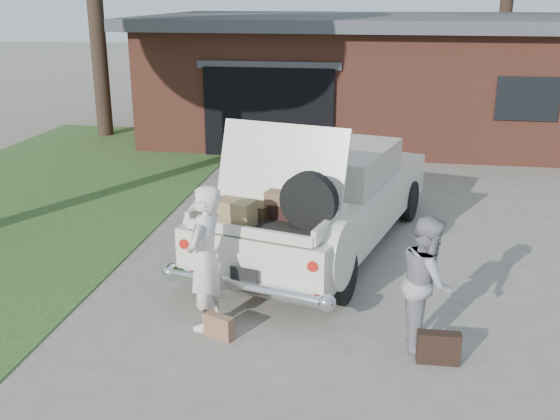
# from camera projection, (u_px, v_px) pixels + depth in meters

# --- Properties ---
(ground) EXTENTS (90.00, 90.00, 0.00)m
(ground) POSITION_uv_depth(u_px,v_px,m) (273.00, 303.00, 8.62)
(ground) COLOR gray
(ground) RESTS_ON ground
(grass_strip) EXTENTS (6.00, 16.00, 0.02)m
(grass_strip) POSITION_uv_depth(u_px,v_px,m) (12.00, 210.00, 12.27)
(grass_strip) COLOR #2D4C1E
(grass_strip) RESTS_ON ground
(house) EXTENTS (12.80, 7.80, 3.30)m
(house) POSITION_uv_depth(u_px,v_px,m) (376.00, 75.00, 18.68)
(house) COLOR brown
(house) RESTS_ON ground
(sedan) EXTENTS (3.46, 5.89, 2.25)m
(sedan) POSITION_uv_depth(u_px,v_px,m) (322.00, 198.00, 10.33)
(sedan) COLOR beige
(sedan) RESTS_ON ground
(woman_left) EXTENTS (0.53, 0.71, 1.79)m
(woman_left) POSITION_uv_depth(u_px,v_px,m) (205.00, 258.00, 7.76)
(woman_left) COLOR silver
(woman_left) RESTS_ON ground
(woman_right) EXTENTS (0.64, 0.80, 1.56)m
(woman_right) POSITION_uv_depth(u_px,v_px,m) (427.00, 282.00, 7.40)
(woman_right) COLOR gray
(woman_right) RESTS_ON ground
(suitcase_left) EXTENTS (0.39, 0.26, 0.29)m
(suitcase_left) POSITION_uv_depth(u_px,v_px,m) (219.00, 327.00, 7.71)
(suitcase_left) COLOR #8A5E46
(suitcase_left) RESTS_ON ground
(suitcase_right) EXTENTS (0.48, 0.16, 0.36)m
(suitcase_right) POSITION_uv_depth(u_px,v_px,m) (438.00, 348.00, 7.18)
(suitcase_right) COLOR black
(suitcase_right) RESTS_ON ground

